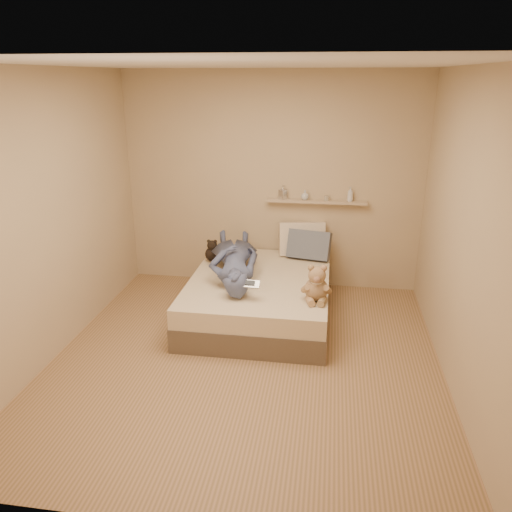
% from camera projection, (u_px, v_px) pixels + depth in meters
% --- Properties ---
extents(room, '(3.80, 3.80, 3.80)m').
position_uv_depth(room, '(245.00, 227.00, 4.26)').
color(room, '#A07653').
rests_on(room, ground).
extents(bed, '(1.50, 1.90, 0.45)m').
position_uv_depth(bed, '(260.00, 297.00, 5.49)').
color(bed, brown).
rests_on(bed, floor).
extents(game_console, '(0.20, 0.09, 0.07)m').
position_uv_depth(game_console, '(250.00, 284.00, 4.81)').
color(game_console, '#B2B4B9').
rests_on(game_console, bed).
extents(teddy_bear, '(0.31, 0.30, 0.38)m').
position_uv_depth(teddy_bear, '(317.00, 286.00, 4.81)').
color(teddy_bear, '#9A7254').
rests_on(teddy_bear, bed).
extents(dark_plush, '(0.18, 0.18, 0.27)m').
position_uv_depth(dark_plush, '(212.00, 252.00, 5.86)').
color(dark_plush, black).
rests_on(dark_plush, bed).
extents(pillow_cream, '(0.58, 0.33, 0.42)m').
position_uv_depth(pillow_cream, '(302.00, 239.00, 6.06)').
color(pillow_cream, beige).
rests_on(pillow_cream, bed).
extents(pillow_grey, '(0.54, 0.34, 0.37)m').
position_uv_depth(pillow_grey, '(309.00, 245.00, 5.93)').
color(pillow_grey, slate).
rests_on(pillow_grey, bed).
extents(person, '(0.84, 1.57, 0.36)m').
position_uv_depth(person, '(234.00, 259.00, 5.46)').
color(person, '#4B5377').
rests_on(person, bed).
extents(wall_shelf, '(1.20, 0.12, 0.03)m').
position_uv_depth(wall_shelf, '(316.00, 201.00, 5.96)').
color(wall_shelf, tan).
rests_on(wall_shelf, wall_back).
extents(shelf_bottles, '(0.90, 0.13, 0.17)m').
position_uv_depth(shelf_bottles, '(310.00, 194.00, 5.94)').
color(shelf_bottles, silver).
rests_on(shelf_bottles, wall_shelf).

